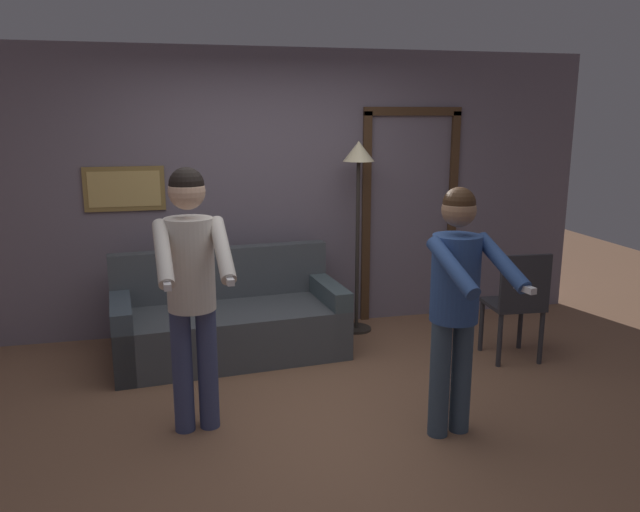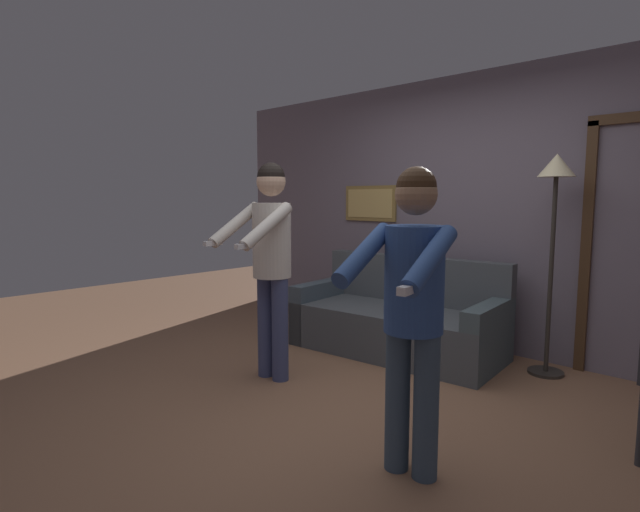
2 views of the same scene
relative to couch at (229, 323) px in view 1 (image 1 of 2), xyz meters
name	(u,v)px [view 1 (image 1 of 2)]	position (x,y,z in m)	size (l,w,h in m)	color
ground_plane	(308,416)	(0.41, -1.26, -0.28)	(12.00, 12.00, 0.00)	#8A6045
back_wall_assembly	(265,193)	(0.42, 0.67, 1.02)	(6.40, 0.10, 2.60)	slate
couch	(229,323)	(0.00, 0.00, 0.00)	(1.97, 1.01, 0.87)	#494E53
torchiere_lamp	(358,181)	(1.23, 0.34, 1.14)	(0.28, 0.28, 1.78)	#332D28
person_standing_left	(191,277)	(-0.33, -1.27, 0.75)	(0.46, 0.68, 1.70)	#3E4774
person_standing_right	(456,292)	(1.25, -1.70, 0.67)	(0.49, 0.63, 1.59)	#3A4E63
dining_chair_distant	(518,300)	(2.29, -0.70, 0.25)	(0.45, 0.45, 0.93)	#2D2D33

